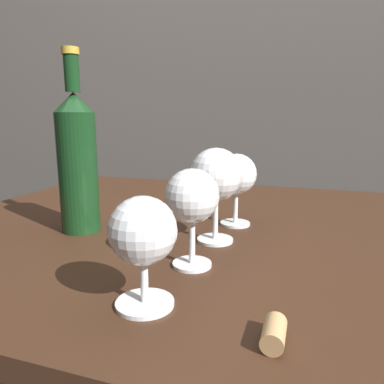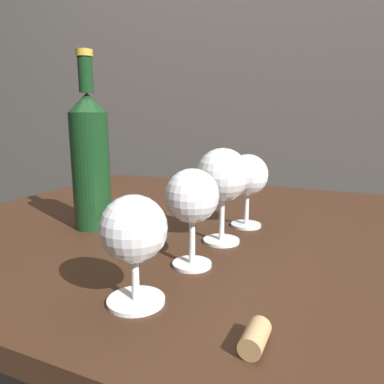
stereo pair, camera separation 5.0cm
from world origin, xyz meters
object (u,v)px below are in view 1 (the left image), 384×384
wine_glass_amber (142,234)px  wine_glass_empty (236,176)px  wine_bottle (77,160)px  cork (274,333)px  wine_glass_white (192,198)px  wine_glass_pinot (216,176)px

wine_glass_amber → wine_glass_empty: wine_glass_empty is taller
wine_glass_empty → wine_bottle: bearing=-154.8°
wine_glass_amber → cork: (0.15, -0.03, -0.07)m
wine_glass_white → wine_glass_pinot: (0.00, 0.11, 0.01)m
cork → wine_glass_white: bearing=131.2°
wine_glass_empty → wine_glass_white: bearing=-94.7°
cork → wine_glass_pinot: bearing=115.7°
wine_glass_pinot → cork: size_ratio=3.83×
wine_glass_amber → wine_glass_empty: 0.34m
wine_glass_amber → cork: 0.17m
wine_glass_amber → cork: size_ratio=3.03×
wine_glass_white → wine_bottle: 0.27m
cork → wine_bottle: bearing=147.6°
wine_bottle → cork: 0.47m
wine_bottle → cork: size_ratio=7.78×
wine_glass_amber → wine_glass_white: 0.12m
wine_bottle → wine_glass_amber: bearing=-42.6°
wine_glass_pinot → wine_glass_amber: bearing=-95.3°
wine_glass_empty → wine_bottle: size_ratio=0.43×
wine_glass_empty → cork: bearing=-73.0°
wine_glass_amber → wine_bottle: (-0.23, 0.21, 0.05)m
wine_glass_pinot → wine_bottle: bearing=-175.6°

